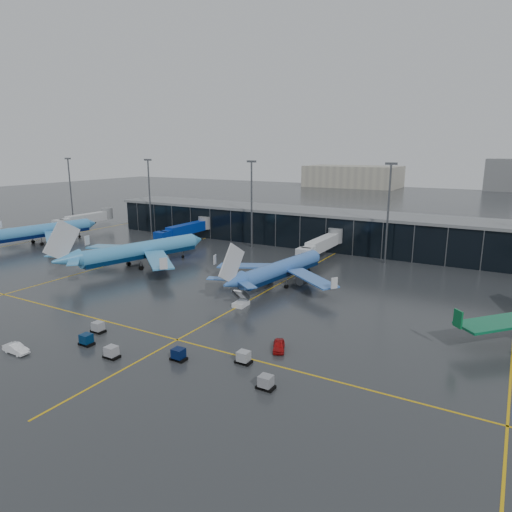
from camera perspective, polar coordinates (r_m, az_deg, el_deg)
The scene contains 12 objects.
ground at distance 89.35m, azimuth -8.63°, elevation -5.68°, with size 600.00×600.00×0.00m, color #282B2D.
terminal_pier at distance 140.31m, azimuth 7.26°, elevation 3.58°, with size 142.00×17.00×10.70m.
jet_bridges at distance 142.10m, azimuth -8.97°, elevation 3.29°, with size 94.00×27.50×7.20m.
flood_masts at distance 126.24m, azimuth 7.33°, elevation 6.35°, with size 203.00×0.50×25.50m.
taxi_lines at distance 92.31m, azimuth 0.39°, elevation -4.89°, with size 220.00×120.00×0.02m.
airliner_klm_west at distance 156.08m, azimuth -25.20°, elevation 3.75°, with size 36.42×41.48×12.75m, color #3F8ED0, non-canonical shape.
airliner_arkefly at distance 116.57m, azimuth -14.21°, elevation 1.88°, with size 37.63×42.86×13.17m, color #4097D4, non-canonical shape.
airliner_klm_near at distance 98.17m, azimuth 3.24°, elevation -0.42°, with size 31.93×36.37×11.18m, color #3D70C8, non-canonical shape.
baggage_carts at distance 67.49m, azimuth -12.02°, elevation -11.57°, with size 34.12×9.45×1.70m.
mobile_airstair at distance 85.92m, azimuth -1.91°, elevation -5.77°, with size 2.34×3.30×3.45m.
service_van_red at distance 67.97m, azimuth 2.87°, elevation -11.14°, with size 1.69×4.20×1.43m, color #A70C0E.
service_van_white at distance 75.40m, azimuth -27.81°, elevation -10.20°, with size 1.52×4.36×1.44m, color white.
Camera 1 is at (53.34, -65.65, 28.77)m, focal length 32.00 mm.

